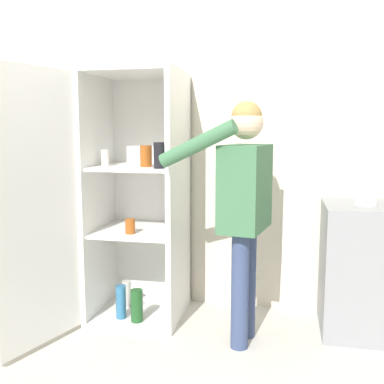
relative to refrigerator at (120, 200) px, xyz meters
name	(u,v)px	position (x,y,z in m)	size (l,w,h in m)	color
ground_plane	(144,357)	(0.33, -0.52, -0.89)	(12.00, 12.00, 0.00)	beige
wall_back	(180,143)	(0.33, 0.46, 0.39)	(7.00, 0.06, 2.55)	beige
refrigerator	(120,200)	(0.00, 0.00, 0.00)	(0.90, 1.26, 1.79)	white
person	(244,195)	(0.90, -0.19, 0.09)	(0.68, 0.57, 1.56)	#384770
counter	(372,269)	(1.74, 0.14, -0.44)	(0.65, 0.56, 0.88)	gray
bowl	(366,200)	(1.68, 0.14, 0.03)	(0.14, 0.14, 0.06)	white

